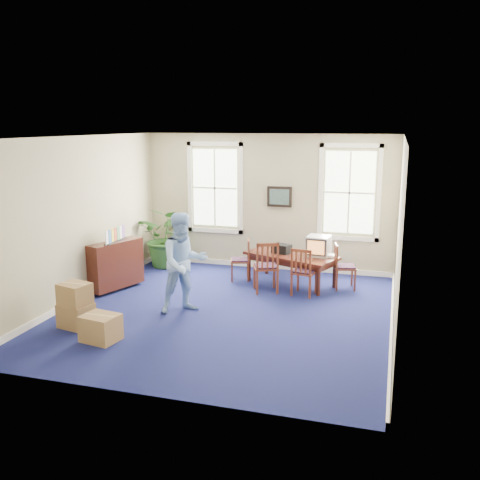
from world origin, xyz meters
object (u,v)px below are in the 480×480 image
(conference_table, at_px, (291,269))
(crt_tv, at_px, (319,246))
(man, at_px, (184,263))
(chair_near_left, at_px, (266,266))
(cardboard_boxes, at_px, (89,303))
(potted_plant, at_px, (168,237))
(credenza, at_px, (116,267))

(conference_table, xyz_separation_m, crt_tv, (0.58, 0.04, 0.55))
(crt_tv, xyz_separation_m, man, (-2.14, -2.30, 0.05))
(crt_tv, xyz_separation_m, chair_near_left, (-0.98, -0.71, -0.34))
(man, xyz_separation_m, cardboard_boxes, (-1.29, -1.16, -0.52))
(man, bearing_deg, potted_plant, 78.76)
(chair_near_left, relative_size, potted_plant, 0.73)
(conference_table, height_order, crt_tv, crt_tv)
(man, bearing_deg, credenza, 115.68)
(crt_tv, height_order, chair_near_left, crt_tv)
(conference_table, distance_m, cardboard_boxes, 4.45)
(credenza, height_order, cardboard_boxes, credenza)
(crt_tv, height_order, credenza, crt_tv)
(man, relative_size, cardboard_boxes, 1.30)
(credenza, xyz_separation_m, cardboard_boxes, (0.58, -1.98, -0.08))
(man, relative_size, credenza, 1.50)
(chair_near_left, bearing_deg, potted_plant, -46.31)
(credenza, xyz_separation_m, potted_plant, (0.29, 2.00, 0.25))
(conference_table, relative_size, potted_plant, 1.32)
(conference_table, xyz_separation_m, chair_near_left, (-0.40, -0.67, 0.21))
(conference_table, bearing_deg, chair_near_left, -99.64)
(conference_table, xyz_separation_m, credenza, (-3.43, -1.43, 0.15))
(crt_tv, bearing_deg, man, -127.01)
(potted_plant, xyz_separation_m, cardboard_boxes, (0.29, -3.98, -0.33))
(man, distance_m, credenza, 2.09)
(conference_table, relative_size, credenza, 1.58)
(crt_tv, bearing_deg, chair_near_left, -137.98)
(crt_tv, relative_size, credenza, 0.41)
(chair_near_left, bearing_deg, credenza, -7.99)
(potted_plant, bearing_deg, man, -60.78)
(potted_plant, height_order, cardboard_boxes, potted_plant)
(cardboard_boxes, bearing_deg, conference_table, 50.10)
(conference_table, distance_m, man, 2.81)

